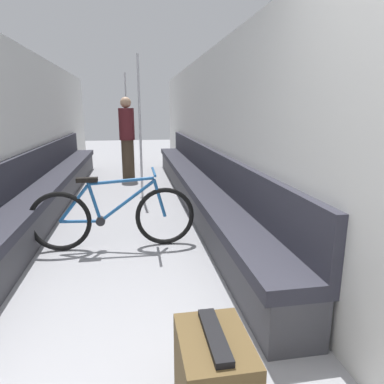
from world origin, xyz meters
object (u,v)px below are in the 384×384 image
Objects in this scene: grab_pole_far at (140,131)px; luggage_bag at (214,378)px; bench_seat_row_left at (50,189)px; bicycle at (113,217)px; grab_pole_near at (127,124)px; passenger_standing at (127,138)px; bench_seat_row_right at (196,183)px.

grab_pole_far is 4.18m from luggage_bag.
bench_seat_row_left is 1.88m from bicycle.
grab_pole_near is at bearing 102.80° from bicycle.
grab_pole_near is (0.10, 4.77, 0.73)m from bicycle.
grab_pole_near reaches higher than passenger_standing.
bench_seat_row_left is 2.09m from bench_seat_row_right.
passenger_standing reaches higher than bicycle.
bicycle is at bearing -91.17° from grab_pole_near.
passenger_standing is at bearing 61.45° from bench_seat_row_left.
bench_seat_row_left is 3.17× the size of grab_pole_far.
bicycle is at bearing -99.59° from grab_pole_far.
grab_pole_near is at bearing -74.42° from passenger_standing.
bench_seat_row_left is at bearing 76.53° from passenger_standing.
grab_pole_near and grab_pole_far have the same top height.
bench_seat_row_right is at bearing 0.00° from bench_seat_row_left.
luggage_bag is at bearing 109.43° from passenger_standing.
grab_pole_near reaches higher than bench_seat_row_right.
passenger_standing is (0.01, -1.19, -0.23)m from grab_pole_near.
passenger_standing is (1.07, 1.97, 0.54)m from bench_seat_row_left.
bench_seat_row_left is 3.42m from grab_pole_near.
grab_pole_far is at bearing 113.18° from passenger_standing.
luggage_bag is (0.20, -4.09, -0.85)m from grab_pole_far.
luggage_bag is at bearing -87.13° from grab_pole_far.
bench_seat_row_right is 4.27× the size of passenger_standing.
bicycle is at bearing -59.12° from bench_seat_row_left.
bicycle is (0.96, -1.61, 0.04)m from bench_seat_row_left.
bench_seat_row_left is at bearing 112.04° from luggage_bag.
grab_pole_near is 6.93m from luggage_bag.
grab_pole_far reaches higher than bench_seat_row_left.
bench_seat_row_right is at bearing -25.19° from grab_pole_far.
bicycle is at bearing 104.41° from luggage_bag.
bench_seat_row_right is 1.97m from bicycle.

